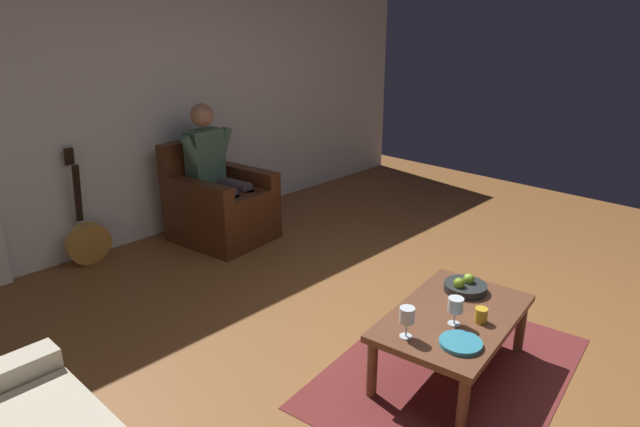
{
  "coord_description": "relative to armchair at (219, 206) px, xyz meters",
  "views": [
    {
      "loc": [
        2.8,
        1.44,
        2.04
      ],
      "look_at": [
        0.1,
        -1.12,
        0.68
      ],
      "focal_mm": 30.92,
      "sensor_mm": 36.0,
      "label": 1
    }
  ],
  "objects": [
    {
      "name": "person_seated",
      "position": [
        0.0,
        -0.02,
        0.35
      ],
      "size": [
        0.61,
        0.63,
        1.27
      ],
      "rotation": [
        0.0,
        0.0,
        0.12
      ],
      "color": "#436651",
      "rests_on": "ground"
    },
    {
      "name": "wine_glass_far",
      "position": [
        0.73,
        2.64,
        0.19
      ],
      "size": [
        0.08,
        0.08,
        0.18
      ],
      "color": "silver",
      "rests_on": "coffee_table"
    },
    {
      "name": "decorative_dish",
      "position": [
        0.59,
        2.89,
        0.08
      ],
      "size": [
        0.23,
        0.23,
        0.02
      ],
      "primitive_type": "cylinder",
      "color": "teal",
      "rests_on": "coffee_table"
    },
    {
      "name": "candle_jar",
      "position": [
        0.31,
        2.86,
        0.11
      ],
      "size": [
        0.07,
        0.07,
        0.08
      ],
      "primitive_type": "cylinder",
      "color": "gold",
      "rests_on": "coffee_table"
    },
    {
      "name": "ground_plane",
      "position": [
        0.1,
        2.63,
        -0.32
      ],
      "size": [
        7.56,
        7.56,
        0.0
      ],
      "primitive_type": "plane",
      "color": "brown"
    },
    {
      "name": "rug",
      "position": [
        0.34,
        2.71,
        -0.32
      ],
      "size": [
        1.87,
        1.44,
        0.01
      ],
      "primitive_type": "cube",
      "rotation": [
        0.0,
        0.0,
        0.13
      ],
      "color": "maroon",
      "rests_on": "ground"
    },
    {
      "name": "wall_back",
      "position": [
        0.1,
        -0.55,
        0.96
      ],
      "size": [
        6.59,
        0.06,
        2.56
      ],
      "primitive_type": "cube",
      "color": "silver",
      "rests_on": "ground"
    },
    {
      "name": "fruit_bowl",
      "position": [
        0.04,
        2.61,
        0.1
      ],
      "size": [
        0.26,
        0.26,
        0.11
      ],
      "color": "#252A29",
      "rests_on": "coffee_table"
    },
    {
      "name": "coffee_table",
      "position": [
        0.34,
        2.71,
        0.02
      ],
      "size": [
        1.1,
        0.76,
        0.4
      ],
      "rotation": [
        0.0,
        0.0,
        0.13
      ],
      "color": "brown",
      "rests_on": "ground"
    },
    {
      "name": "wine_glass_near",
      "position": [
        0.43,
        2.76,
        0.18
      ],
      "size": [
        0.09,
        0.09,
        0.16
      ],
      "color": "silver",
      "rests_on": "coffee_table"
    },
    {
      "name": "armchair",
      "position": [
        0.0,
        0.0,
        0.0
      ],
      "size": [
        0.83,
        0.92,
        0.92
      ],
      "rotation": [
        0.0,
        0.0,
        0.12
      ],
      "color": "#492513",
      "rests_on": "ground"
    },
    {
      "name": "guitar",
      "position": [
        1.12,
        -0.35,
        -0.1
      ],
      "size": [
        0.37,
        0.22,
        1.0
      ],
      "color": "#BB883B",
      "rests_on": "ground"
    }
  ]
}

